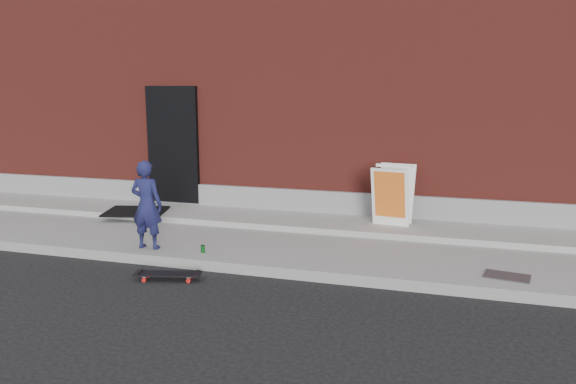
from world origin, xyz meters
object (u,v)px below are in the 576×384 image
(pizza_sign, at_px, (393,195))
(soda_can, at_px, (203,249))
(child, at_px, (147,205))
(skateboard, at_px, (168,274))

(pizza_sign, height_order, soda_can, pizza_sign)
(child, xyz_separation_m, soda_can, (0.88, 0.02, -0.60))
(soda_can, bearing_deg, skateboard, -99.16)
(child, bearing_deg, soda_can, 179.68)
(soda_can, bearing_deg, pizza_sign, 40.20)
(skateboard, relative_size, soda_can, 7.87)
(child, height_order, pizza_sign, child)
(skateboard, bearing_deg, child, 133.08)
(pizza_sign, relative_size, soda_can, 9.01)
(child, relative_size, soda_can, 11.84)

